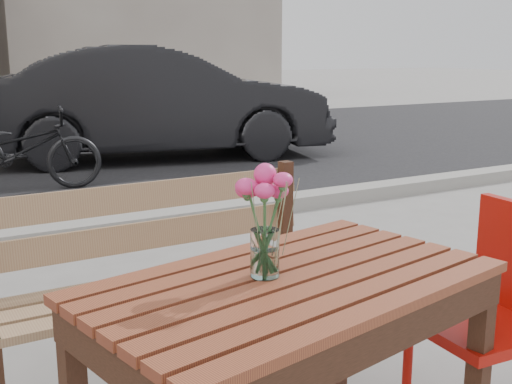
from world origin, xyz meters
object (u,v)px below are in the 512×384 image
(main_table, at_px, (291,316))
(parked_car, at_px, (157,103))
(main_vase, at_px, (265,207))
(bicycle, at_px, (18,150))
(red_chair, at_px, (498,305))

(main_table, relative_size, parked_car, 0.30)
(main_vase, height_order, bicycle, main_vase)
(main_vase, bearing_deg, bicycle, 88.08)
(red_chair, height_order, main_vase, main_vase)
(red_chair, bearing_deg, main_table, -88.64)
(main_table, distance_m, main_vase, 0.33)
(parked_car, xyz_separation_m, bicycle, (-1.91, -1.25, -0.30))
(main_table, relative_size, bicycle, 0.82)
(red_chair, relative_size, bicycle, 0.53)
(main_vase, height_order, parked_car, parked_car)
(main_vase, xyz_separation_m, parked_car, (2.08, 6.23, -0.21))
(bicycle, bearing_deg, red_chair, -161.96)
(main_table, bearing_deg, main_vase, 135.29)
(red_chair, xyz_separation_m, main_vase, (-0.89, 0.08, 0.44))
(main_table, relative_size, main_vase, 3.97)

